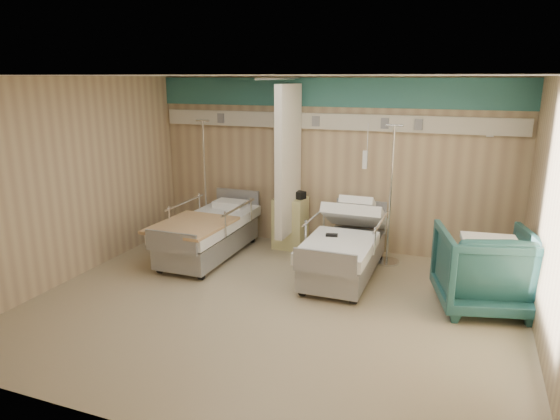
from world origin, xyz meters
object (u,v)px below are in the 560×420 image
Objects in this scene: bed_right at (345,255)px; visitor_armchair at (485,269)px; bedside_cabinet at (290,223)px; iv_stand_right at (388,236)px; iv_stand_left at (206,215)px; bed_left at (209,238)px.

bed_right is 1.91m from visitor_armchair.
bedside_cabinet is 0.40× the size of iv_stand_right.
bed_right is at bearing -27.20° from visitor_armchair.
iv_stand_right reaches higher than bedside_cabinet.
bedside_cabinet reaches higher than bed_right.
iv_stand_right reaches higher than iv_stand_left.
iv_stand_right is 1.01× the size of iv_stand_left.
bedside_cabinet is (1.05, 0.90, 0.11)m from bed_left.
bedside_cabinet is at bearing 4.36° from iv_stand_left.
bed_left is 2.54× the size of bedside_cabinet.
bed_left is 2.80m from iv_stand_right.
iv_stand_left is at bearing 121.50° from bed_left.
iv_stand_left reaches higher than bed_left.
visitor_armchair is at bearing -14.86° from iv_stand_left.
iv_stand_left reaches higher than visitor_armchair.
visitor_armchair is at bearing -5.90° from bed_left.
bed_right is at bearing -124.50° from iv_stand_right.
visitor_armchair is 0.53× the size of iv_stand_left.
iv_stand_right is (0.50, 0.73, 0.12)m from bed_right.
visitor_armchair is (1.85, -0.42, 0.19)m from bed_right.
iv_stand_left is (-4.53, 1.20, -0.08)m from visitor_armchair.
iv_stand_left is (-0.48, 0.78, 0.11)m from bed_left.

